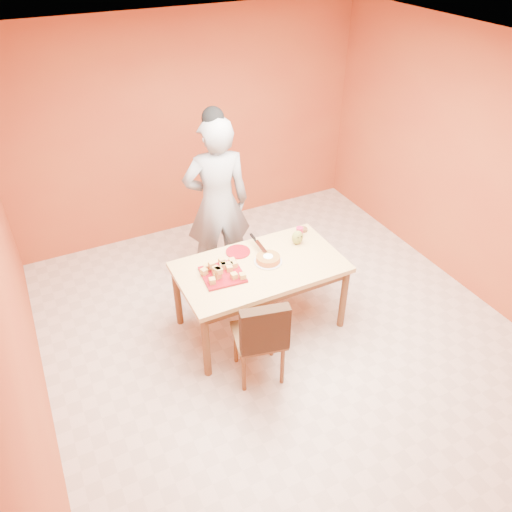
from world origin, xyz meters
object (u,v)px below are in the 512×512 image
dining_chair (260,335)px  sponge_cake (268,259)px  checker_tin (303,229)px  pastry_platter (223,275)px  person (217,204)px  magenta_glass (300,232)px  red_dinner_plate (238,252)px  egg_ornament (297,237)px  dining_table (260,273)px

dining_chair → sponge_cake: dining_chair is taller
checker_tin → pastry_platter: bearing=-162.5°
sponge_cake → pastry_platter: bearing=-179.9°
checker_tin → person: bearing=141.5°
magenta_glass → dining_chair: bearing=-136.0°
person → checker_tin: 0.95m
red_dinner_plate → checker_tin: bearing=4.2°
person → pastry_platter: bearing=79.6°
dining_chair → magenta_glass: dining_chair is taller
person → dining_chair: bearing=90.4°
dining_chair → egg_ornament: bearing=55.9°
red_dinner_plate → sponge_cake: size_ratio=1.04×
dining_table → egg_ornament: size_ratio=10.60×
dining_chair → magenta_glass: size_ratio=9.22×
magenta_glass → checker_tin: (0.08, 0.07, -0.04)m
dining_table → dining_chair: bearing=-117.3°
person → magenta_glass: bearing=144.7°
red_dinner_plate → pastry_platter: bearing=-135.9°
person → egg_ornament: (0.55, -0.76, -0.14)m
person → pastry_platter: size_ratio=5.21×
dining_chair → sponge_cake: (0.40, 0.61, 0.30)m
dining_table → pastry_platter: 0.40m
magenta_glass → pastry_platter: bearing=-165.1°
sponge_cake → checker_tin: bearing=29.7°
dining_chair → checker_tin: 1.40m
dining_table → magenta_glass: bearing=24.9°
dining_table → egg_ornament: (0.50, 0.17, 0.17)m
dining_table → person: person is taller
dining_chair → person: 1.62m
pastry_platter → red_dinner_plate: 0.40m
person → checker_tin: bearing=151.6°
egg_ornament → magenta_glass: bearing=37.7°
dining_table → magenta_glass: (0.60, 0.28, 0.15)m
dining_table → person: bearing=92.9°
checker_tin → egg_ornament: bearing=-133.7°
dining_table → pastry_platter: pastry_platter is taller
person → sponge_cake: bearing=108.7°
dining_table → magenta_glass: magenta_glass is taller
dining_chair → egg_ornament: size_ratio=6.33×
dining_table → checker_tin: 0.77m
egg_ornament → magenta_glass: size_ratio=1.46×
person → dining_table: bearing=103.0°
dining_table → red_dinner_plate: (-0.10, 0.29, 0.10)m
dining_chair → checker_tin: size_ratio=9.70×
person → pastry_platter: (-0.34, -0.91, -0.20)m
pastry_platter → dining_chair: bearing=-82.5°
sponge_cake → magenta_glass: magenta_glass is taller
egg_ornament → dining_chair: bearing=-149.3°
red_dinner_plate → egg_ornament: bearing=-11.9°
person → sponge_cake: 0.94m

